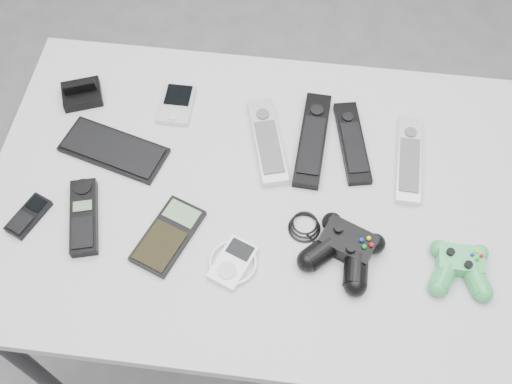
# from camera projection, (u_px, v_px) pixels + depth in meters

# --- Properties ---
(floor) EXTENTS (3.50, 3.50, 0.00)m
(floor) POSITION_uv_depth(u_px,v_px,m) (257.00, 346.00, 1.87)
(floor) COLOR #5F5E63
(floor) RESTS_ON ground
(desk) EXTENTS (1.18, 0.76, 0.79)m
(desk) POSITION_uv_depth(u_px,v_px,m) (267.00, 210.00, 1.30)
(desk) COLOR #A4A4A7
(desk) RESTS_ON floor
(pda_keyboard) EXTENTS (0.24, 0.15, 0.01)m
(pda_keyboard) POSITION_uv_depth(u_px,v_px,m) (114.00, 149.00, 1.29)
(pda_keyboard) COLOR black
(pda_keyboard) RESTS_ON desk
(dock_bracket) EXTENTS (0.11, 0.10, 0.05)m
(dock_bracket) POSITION_uv_depth(u_px,v_px,m) (81.00, 91.00, 1.36)
(dock_bracket) COLOR black
(dock_bracket) RESTS_ON desk
(pda) EXTENTS (0.07, 0.11, 0.02)m
(pda) POSITION_uv_depth(u_px,v_px,m) (177.00, 104.00, 1.35)
(pda) COLOR silver
(pda) RESTS_ON desk
(remote_silver_a) EXTENTS (0.11, 0.23, 0.02)m
(remote_silver_a) POSITION_uv_depth(u_px,v_px,m) (267.00, 141.00, 1.30)
(remote_silver_a) COLOR silver
(remote_silver_a) RESTS_ON desk
(remote_black_a) EXTENTS (0.07, 0.25, 0.02)m
(remote_black_a) POSITION_uv_depth(u_px,v_px,m) (313.00, 139.00, 1.30)
(remote_black_a) COLOR black
(remote_black_a) RESTS_ON desk
(remote_black_b) EXTENTS (0.09, 0.22, 0.02)m
(remote_black_b) POSITION_uv_depth(u_px,v_px,m) (352.00, 142.00, 1.30)
(remote_black_b) COLOR black
(remote_black_b) RESTS_ON desk
(remote_silver_b) EXTENTS (0.06, 0.22, 0.02)m
(remote_silver_b) POSITION_uv_depth(u_px,v_px,m) (409.00, 159.00, 1.27)
(remote_silver_b) COLOR silver
(remote_silver_b) RESTS_ON desk
(mobile_phone) EXTENTS (0.08, 0.11, 0.02)m
(mobile_phone) POSITION_uv_depth(u_px,v_px,m) (28.00, 216.00, 1.21)
(mobile_phone) COLOR black
(mobile_phone) RESTS_ON desk
(cordless_handset) EXTENTS (0.09, 0.17, 0.03)m
(cordless_handset) POSITION_uv_depth(u_px,v_px,m) (84.00, 217.00, 1.20)
(cordless_handset) COLOR black
(cordless_handset) RESTS_ON desk
(calculator) EXTENTS (0.13, 0.18, 0.02)m
(calculator) POSITION_uv_depth(u_px,v_px,m) (168.00, 236.00, 1.18)
(calculator) COLOR black
(calculator) RESTS_ON desk
(mp3_player) EXTENTS (0.13, 0.13, 0.02)m
(mp3_player) POSITION_uv_depth(u_px,v_px,m) (233.00, 262.00, 1.15)
(mp3_player) COLOR white
(mp3_player) RESTS_ON desk
(controller_black) EXTENTS (0.28, 0.24, 0.05)m
(controller_black) POSITION_uv_depth(u_px,v_px,m) (345.00, 248.00, 1.15)
(controller_black) COLOR black
(controller_black) RESTS_ON desk
(controller_green) EXTENTS (0.12, 0.13, 0.04)m
(controller_green) POSITION_uv_depth(u_px,v_px,m) (460.00, 266.00, 1.14)
(controller_green) COLOR #278F45
(controller_green) RESTS_ON desk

